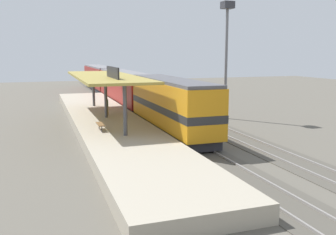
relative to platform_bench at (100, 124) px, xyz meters
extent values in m
plane|color=#5B564C|center=(8.00, 5.56, -1.34)|extent=(120.00, 120.00, 0.00)
cube|color=#4E4941|center=(6.00, 5.56, -1.32)|extent=(3.20, 110.00, 0.04)
cube|color=gray|center=(5.28, 5.56, -1.26)|extent=(0.10, 110.00, 0.16)
cube|color=gray|center=(6.72, 5.56, -1.26)|extent=(0.10, 110.00, 0.16)
cube|color=#4E4941|center=(10.60, 5.56, -1.32)|extent=(3.20, 110.00, 0.04)
cube|color=gray|center=(9.88, 5.56, -1.26)|extent=(0.10, 110.00, 0.16)
cube|color=gray|center=(11.32, 5.56, -1.26)|extent=(0.10, 110.00, 0.16)
cube|color=#A89E89|center=(1.40, 5.56, -0.89)|extent=(6.00, 44.00, 0.90)
cylinder|color=#47474C|center=(1.40, -2.44, 1.36)|extent=(0.28, 0.28, 3.60)
cylinder|color=#47474C|center=(1.40, 5.56, 1.36)|extent=(0.28, 0.28, 3.60)
cylinder|color=#47474C|center=(1.40, 13.56, 1.36)|extent=(0.28, 0.28, 3.60)
cube|color=#A38E3D|center=(1.40, 5.56, 3.26)|extent=(5.20, 18.00, 0.20)
cube|color=black|center=(1.40, 1.96, 3.81)|extent=(0.12, 4.80, 0.90)
cylinder|color=#333338|center=(0.00, -0.65, -0.23)|extent=(0.07, 0.07, 0.42)
cylinder|color=#333338|center=(0.00, 0.65, -0.23)|extent=(0.07, 0.07, 0.42)
cube|color=brown|center=(0.00, 0.00, 0.02)|extent=(0.44, 1.70, 0.08)
cube|color=#28282D|center=(6.00, 0.83, -0.83)|extent=(2.60, 13.60, 0.70)
cube|color=orange|center=(6.00, 0.83, 1.27)|extent=(2.90, 14.40, 3.50)
cube|color=#515156|center=(6.00, 0.83, 3.14)|extent=(2.78, 14.11, 0.24)
cube|color=#282828|center=(6.00, 0.83, 1.00)|extent=(2.93, 14.43, 0.56)
cube|color=#28282D|center=(6.00, 18.83, -0.83)|extent=(2.60, 19.20, 0.70)
cube|color=maroon|center=(6.00, 18.83, 1.17)|extent=(2.90, 20.00, 3.30)
cube|color=slate|center=(6.00, 18.83, 2.94)|extent=(2.78, 19.60, 0.24)
cube|color=#28282D|center=(6.00, 39.63, -0.83)|extent=(2.60, 19.20, 0.70)
cube|color=maroon|center=(6.00, 39.63, 1.17)|extent=(2.90, 20.00, 3.30)
cube|color=slate|center=(6.00, 39.63, 2.94)|extent=(2.78, 19.60, 0.24)
cylinder|color=slate|center=(13.80, 6.29, 4.16)|extent=(0.28, 0.28, 11.00)
cube|color=#333338|center=(13.80, 6.29, 10.01)|extent=(1.10, 1.10, 0.70)
cylinder|color=olive|center=(1.56, 6.81, -0.02)|extent=(0.16, 0.16, 0.84)
cylinder|color=olive|center=(1.74, 6.81, -0.02)|extent=(0.16, 0.16, 0.84)
cylinder|color=#23603D|center=(1.65, 6.81, 0.72)|extent=(0.34, 0.34, 0.64)
sphere|color=tan|center=(1.65, 6.81, 1.15)|extent=(0.23, 0.23, 0.23)
camera|label=1|loc=(-4.19, -28.09, 5.33)|focal=40.14mm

